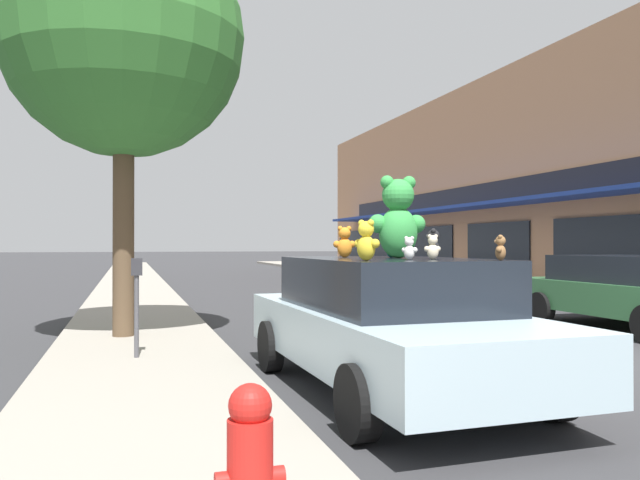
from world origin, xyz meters
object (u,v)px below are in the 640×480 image
(teddy_bear_giant, at_px, (398,218))
(teddy_bear_yellow, at_px, (366,241))
(teddy_bear_brown, at_px, (500,248))
(teddy_bear_white, at_px, (409,248))
(street_tree, at_px, (124,38))
(parked_car_far_center, at_px, (634,290))
(plush_art_car, at_px, (389,321))
(fire_hydrant, at_px, (250,467))
(teddy_bear_teal, at_px, (391,247))
(teddy_bear_black, at_px, (433,244))
(parking_meter, at_px, (137,294))
(teddy_bear_orange, at_px, (345,242))
(teddy_bear_cream, at_px, (433,247))

(teddy_bear_giant, relative_size, teddy_bear_yellow, 2.38)
(teddy_bear_yellow, distance_m, teddy_bear_brown, 1.29)
(teddy_bear_giant, bearing_deg, teddy_bear_white, 78.50)
(teddy_bear_yellow, relative_size, street_tree, 0.06)
(teddy_bear_brown, distance_m, parked_car_far_center, 7.07)
(plush_art_car, distance_m, fire_hydrant, 3.96)
(teddy_bear_teal, bearing_deg, teddy_bear_black, 75.57)
(fire_hydrant, bearing_deg, parking_meter, 94.77)
(teddy_bear_orange, height_order, teddy_bear_teal, teddy_bear_orange)
(teddy_bear_brown, height_order, fire_hydrant, teddy_bear_brown)
(plush_art_car, height_order, teddy_bear_giant, teddy_bear_giant)
(plush_art_car, bearing_deg, teddy_bear_teal, 61.78)
(teddy_bear_cream, bearing_deg, parked_car_far_center, -150.43)
(teddy_bear_teal, relative_size, teddy_bear_black, 0.79)
(teddy_bear_white, relative_size, teddy_bear_cream, 0.92)
(teddy_bear_orange, relative_size, street_tree, 0.06)
(teddy_bear_orange, relative_size, fire_hydrant, 0.47)
(teddy_bear_giant, xyz_separation_m, parked_car_far_center, (6.14, 3.03, -1.13))
(teddy_bear_giant, bearing_deg, street_tree, -50.59)
(fire_hydrant, bearing_deg, street_tree, 94.83)
(teddy_bear_brown, relative_size, teddy_bear_black, 0.77)
(teddy_bear_black, xyz_separation_m, parking_meter, (-2.91, 2.52, -0.64))
(teddy_bear_brown, distance_m, street_tree, 7.07)
(teddy_bear_orange, distance_m, teddy_bear_black, 1.25)
(plush_art_car, bearing_deg, teddy_bear_orange, 111.05)
(teddy_bear_yellow, relative_size, parked_car_far_center, 0.09)
(teddy_bear_black, xyz_separation_m, street_tree, (-3.08, 4.54, 3.27))
(street_tree, xyz_separation_m, fire_hydrant, (0.63, -7.42, -4.33))
(teddy_bear_orange, bearing_deg, teddy_bear_white, 109.52)
(teddy_bear_yellow, distance_m, parking_meter, 3.60)
(teddy_bear_black, bearing_deg, street_tree, -119.40)
(teddy_bear_black, height_order, street_tree, street_tree)
(plush_art_car, xyz_separation_m, teddy_bear_brown, (0.67, -1.10, 0.80))
(teddy_bear_white, bearing_deg, teddy_bear_cream, -121.19)
(teddy_bear_white, distance_m, teddy_bear_teal, 0.99)
(teddy_bear_black, xyz_separation_m, teddy_bear_cream, (-0.06, -0.11, -0.03))
(teddy_bear_black, bearing_deg, teddy_bear_orange, -125.93)
(teddy_bear_brown, distance_m, teddy_bear_teal, 1.56)
(parked_car_far_center, height_order, fire_hydrant, parked_car_far_center)
(teddy_bear_teal, bearing_deg, parked_car_far_center, -178.14)
(fire_hydrant, bearing_deg, teddy_bear_brown, 38.19)
(parked_car_far_center, bearing_deg, fire_hydrant, -142.71)
(teddy_bear_teal, relative_size, parked_car_far_center, 0.06)
(teddy_bear_white, bearing_deg, street_tree, -8.64)
(teddy_bear_brown, xyz_separation_m, teddy_bear_cream, (-0.42, 0.55, 0.00))
(teddy_bear_giant, xyz_separation_m, teddy_bear_brown, (0.52, -1.18, -0.32))
(teddy_bear_giant, bearing_deg, teddy_bear_orange, -51.13)
(plush_art_car, xyz_separation_m, teddy_bear_teal, (0.19, 0.38, 0.80))
(teddy_bear_black, height_order, parking_meter, teddy_bear_black)
(teddy_bear_orange, distance_m, teddy_bear_teal, 0.55)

